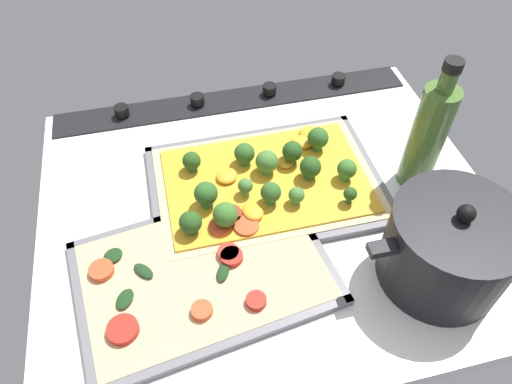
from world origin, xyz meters
TOP-DOWN VIEW (x-y plane):
  - ground_plane at (0.00, 0.00)cm, footprint 74.66×64.19cm
  - stove_control_panel at (0.00, -28.59)cm, footprint 71.67×7.00cm
  - baking_tray_front at (-0.56, -4.05)cm, footprint 39.05×27.03cm
  - broccoli_pizza at (-0.48, -3.83)cm, footprint 36.64×24.62cm
  - baking_tray_back at (12.64, 10.79)cm, footprint 39.42×29.44cm
  - veggie_pizza_back at (12.80, 10.58)cm, footprint 36.71×26.73cm
  - cooking_pot at (-20.75, 18.27)cm, footprint 24.70×17.85cm
  - oil_bottle at (-25.86, 0.11)cm, footprint 5.60×5.60cm

SIDE VIEW (x-z plane):
  - ground_plane at x=0.00cm, z-range -3.00..0.00cm
  - baking_tray_front at x=-0.56cm, z-range -0.29..1.01cm
  - baking_tray_back at x=12.64cm, z-range -0.28..1.02cm
  - stove_control_panel at x=0.00cm, z-range -0.74..1.86cm
  - veggie_pizza_back at x=12.80cm, z-range 0.15..2.05cm
  - broccoli_pizza at x=-0.48cm, z-range -0.85..5.24cm
  - cooking_pot at x=-20.75cm, z-range -1.14..14.13cm
  - oil_bottle at x=-25.86cm, z-range -1.88..22.04cm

